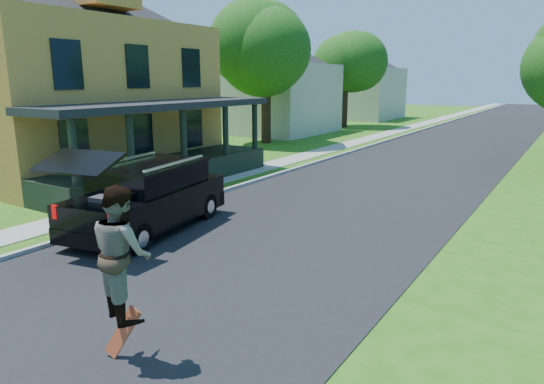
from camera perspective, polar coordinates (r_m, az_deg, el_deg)
The scene contains 13 objects.
ground at distance 10.44m, azimuth -8.84°, elevation -9.22°, with size 140.00×140.00×0.00m, color #265B12.
street at distance 28.22m, azimuth 19.05°, elevation 4.41°, with size 8.00×120.00×0.02m, color black.
curb at distance 29.41m, azimuth 11.36°, elevation 5.20°, with size 0.15×120.00×0.12m, color #999995.
sidewalk at distance 30.00m, azimuth 8.59°, elevation 5.46°, with size 1.30×120.00×0.03m, color gray.
front_walk at distance 21.08m, azimuth -17.57°, elevation 1.75°, with size 6.50×1.20×0.03m, color gray.
main_house at distance 23.36m, azimuth -23.85°, elevation 14.48°, with size 15.56×15.56×10.10m.
neighbor_house_mid at distance 37.03m, azimuth -0.07°, elevation 13.55°, with size 12.78×12.78×8.30m.
neighbor_house_far at distance 51.23m, azimuth 9.89°, elevation 13.26°, with size 12.78×12.78×8.30m.
black_suv at distance 13.17m, azimuth -14.41°, elevation -0.55°, with size 2.78×5.41×2.41m.
skateboarder at distance 7.00m, azimuth -17.25°, elevation -6.79°, with size 1.11×0.99×1.88m.
skateboard at distance 7.54m, azimuth -17.12°, elevation -15.63°, with size 0.53×0.29×0.79m.
tree_left_mid at distance 30.70m, azimuth -0.72°, elevation 16.59°, with size 6.70×6.81×8.91m.
tree_left_far at distance 41.26m, azimuth 8.61°, elevation 16.06°, with size 7.15×6.78×9.16m.
Camera 1 is at (6.46, -7.18, 3.95)m, focal length 32.00 mm.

